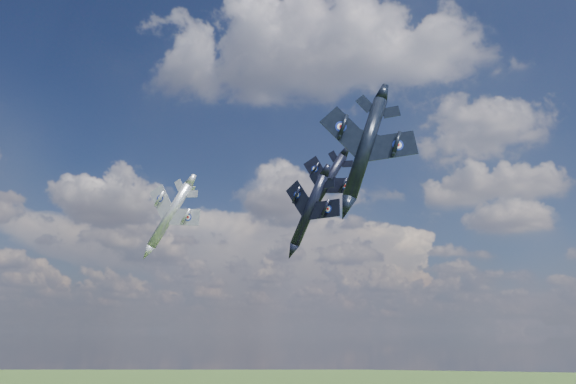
% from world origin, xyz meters
% --- Properties ---
extents(jet_lead_navy, '(14.60, 16.57, 7.16)m').
position_xyz_m(jet_lead_navy, '(6.53, 19.39, 81.91)').
color(jet_lead_navy, black).
extents(jet_right_navy, '(14.34, 17.23, 6.43)m').
position_xyz_m(jet_right_navy, '(15.45, 1.90, 84.28)').
color(jet_right_navy, black).
extents(jet_high_navy, '(11.08, 14.21, 7.33)m').
position_xyz_m(jet_high_navy, '(8.36, 22.56, 86.18)').
color(jet_high_navy, black).
extents(jet_left_silver, '(11.12, 14.45, 7.56)m').
position_xyz_m(jet_left_silver, '(-12.10, 16.67, 81.49)').
color(jet_left_silver, gray).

